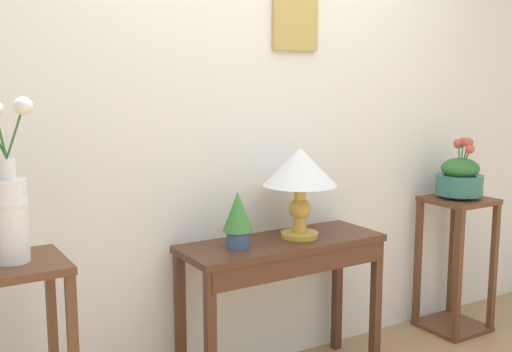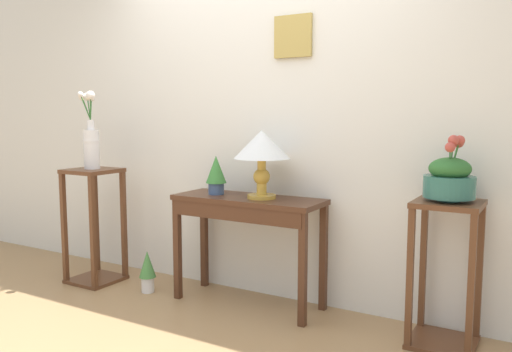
% 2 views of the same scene
% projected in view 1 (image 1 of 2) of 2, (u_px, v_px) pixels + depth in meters
% --- Properties ---
extents(back_wall_with_art, '(9.00, 0.13, 2.80)m').
position_uv_depth(back_wall_with_art, '(248.00, 109.00, 3.20)').
color(back_wall_with_art, silver).
rests_on(back_wall_with_art, ground).
extents(console_table, '(1.05, 0.39, 0.76)m').
position_uv_depth(console_table, '(284.00, 264.00, 3.08)').
color(console_table, '#472819').
rests_on(console_table, ground).
extents(table_lamp, '(0.38, 0.38, 0.46)m').
position_uv_depth(table_lamp, '(300.00, 172.00, 3.08)').
color(table_lamp, gold).
rests_on(table_lamp, console_table).
extents(potted_plant_on_console, '(0.14, 0.14, 0.27)m').
position_uv_depth(potted_plant_on_console, '(238.00, 217.00, 2.92)').
color(potted_plant_on_console, '#3D5684').
rests_on(potted_plant_on_console, console_table).
extents(flower_vase_tall_left, '(0.19, 0.14, 0.60)m').
position_uv_depth(flower_vase_tall_left, '(9.00, 201.00, 2.19)').
color(flower_vase_tall_left, silver).
rests_on(flower_vase_tall_left, pedestal_stand_left).
extents(pedestal_stand_right, '(0.36, 0.36, 0.84)m').
position_uv_depth(pedestal_stand_right, '(455.00, 264.00, 3.81)').
color(pedestal_stand_right, '#56331E').
rests_on(pedestal_stand_right, ground).
extents(planter_bowl_wide_right, '(0.28, 0.28, 0.37)m').
position_uv_depth(planter_bowl_wide_right, '(460.00, 177.00, 3.73)').
color(planter_bowl_wide_right, '#2D665B').
rests_on(planter_bowl_wide_right, pedestal_stand_right).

